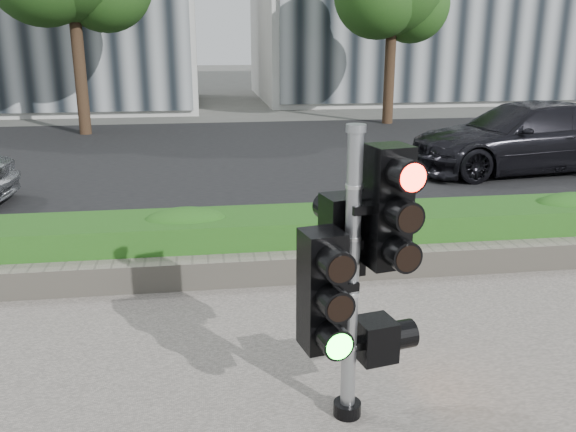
# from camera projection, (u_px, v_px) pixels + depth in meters

# --- Properties ---
(ground) EXTENTS (120.00, 120.00, 0.00)m
(ground) POSITION_uv_depth(u_px,v_px,m) (312.00, 360.00, 5.80)
(ground) COLOR #51514C
(ground) RESTS_ON ground
(road) EXTENTS (60.00, 13.00, 0.02)m
(road) POSITION_uv_depth(u_px,v_px,m) (240.00, 158.00, 15.28)
(road) COLOR black
(road) RESTS_ON ground
(curb) EXTENTS (60.00, 0.25, 0.12)m
(curb) POSITION_uv_depth(u_px,v_px,m) (273.00, 246.00, 8.77)
(curb) COLOR gray
(curb) RESTS_ON ground
(stone_wall) EXTENTS (12.00, 0.32, 0.34)m
(stone_wall) POSITION_uv_depth(u_px,v_px,m) (285.00, 268.00, 7.54)
(stone_wall) COLOR gray
(stone_wall) RESTS_ON sidewalk
(hedge) EXTENTS (12.00, 1.00, 0.68)m
(hedge) POSITION_uv_depth(u_px,v_px,m) (278.00, 238.00, 8.11)
(hedge) COLOR green
(hedge) RESTS_ON sidewalk
(traffic_signal) EXTENTS (0.85, 0.69, 2.34)m
(traffic_signal) POSITION_uv_depth(u_px,v_px,m) (354.00, 262.00, 4.59)
(traffic_signal) COLOR black
(traffic_signal) RESTS_ON sidewalk
(car_dark) EXTENTS (5.44, 2.59, 1.53)m
(car_dark) POSITION_uv_depth(u_px,v_px,m) (523.00, 137.00, 13.58)
(car_dark) COLOR black
(car_dark) RESTS_ON road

